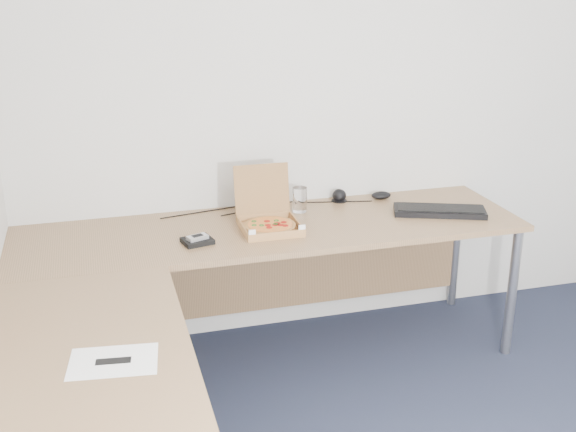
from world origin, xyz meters
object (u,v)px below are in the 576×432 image
object	(u,v)px
desk	(224,273)
pizza_box	(269,222)
keyboard	(440,211)
drinking_glass	(300,200)
wallet	(197,241)

from	to	relation	value
desk	pizza_box	size ratio (longest dim) A/B	7.72
keyboard	drinking_glass	bearing A→B (deg)	-177.50
wallet	keyboard	bearing A→B (deg)	-9.81
drinking_glass	desk	bearing A→B (deg)	-130.91
drinking_glass	pizza_box	bearing A→B (deg)	-136.41
desk	pizza_box	world-z (taller)	pizza_box
drinking_glass	keyboard	xyz separation A→B (m)	(0.69, -0.23, -0.05)
pizza_box	drinking_glass	world-z (taller)	pizza_box
pizza_box	drinking_glass	distance (m)	0.30
desk	keyboard	xyz separation A→B (m)	(1.21, 0.37, 0.04)
drinking_glass	keyboard	size ratio (longest dim) A/B	0.28
desk	keyboard	size ratio (longest dim) A/B	5.38
desk	keyboard	distance (m)	1.26
keyboard	wallet	distance (m)	1.27
pizza_box	keyboard	world-z (taller)	pizza_box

